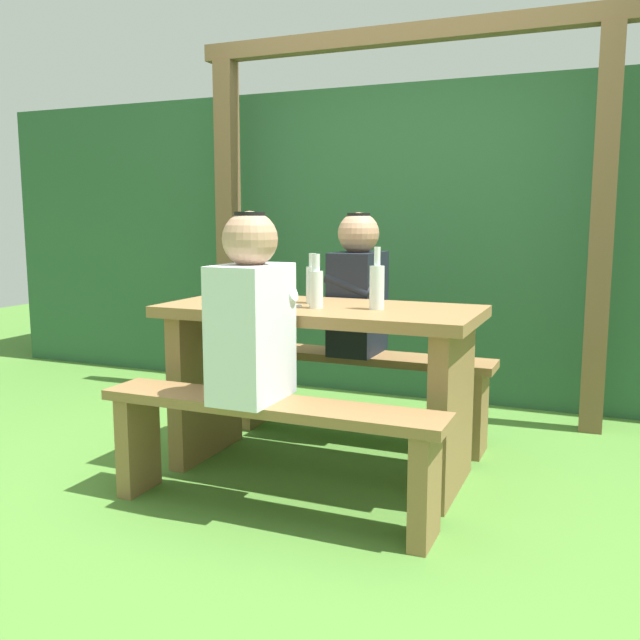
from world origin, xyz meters
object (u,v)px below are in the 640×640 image
at_px(bench_near, 269,434).
at_px(bottle_center, 316,286).
at_px(picnic_table, 320,360).
at_px(bench_far, 358,378).
at_px(bottle_left, 313,282).
at_px(drinking_glass, 268,296).
at_px(person_black_coat, 358,289).
at_px(person_white_shirt, 252,314).
at_px(bottle_right, 377,285).
at_px(cell_phone, 284,306).

bearing_deg(bench_near, bottle_center, 87.91).
relative_size(picnic_table, bench_far, 1.00).
bearing_deg(bottle_left, drinking_glass, -129.12).
height_order(drinking_glass, bottle_left, bottle_left).
bearing_deg(person_black_coat, person_white_shirt, -93.58).
bearing_deg(bottle_right, person_black_coat, 117.68).
xyz_separation_m(picnic_table, person_white_shirt, (-0.07, -0.51, 0.27)).
distance_m(bench_far, person_black_coat, 0.46).
distance_m(bench_far, person_white_shirt, 1.12).
distance_m(person_black_coat, bottle_left, 0.44).
height_order(drinking_glass, bottle_right, bottle_right).
bearing_deg(cell_phone, bottle_center, 43.78).
xyz_separation_m(person_white_shirt, drinking_glass, (-0.14, 0.41, 0.02)).
bearing_deg(bottle_right, bottle_left, 165.20).
height_order(drinking_glass, bottle_center, bottle_center).
xyz_separation_m(bench_far, bottle_left, (-0.07, -0.44, 0.53)).
relative_size(bench_near, person_black_coat, 1.95).
height_order(bench_far, bottle_center, bottle_center).
height_order(bench_near, bottle_right, bottle_right).
height_order(bench_near, bench_far, same).
distance_m(drinking_glass, bottle_center, 0.23).
xyz_separation_m(bottle_left, bottle_center, (0.08, -0.15, -0.00)).
bearing_deg(bench_far, person_black_coat, -147.16).
height_order(picnic_table, drinking_glass, drinking_glass).
height_order(person_white_shirt, bottle_center, person_white_shirt).
xyz_separation_m(person_black_coat, bottle_left, (-0.06, -0.43, 0.07)).
relative_size(picnic_table, bottle_left, 6.15).
relative_size(person_white_shirt, cell_phone, 5.14).
distance_m(bottle_right, bottle_center, 0.26).
xyz_separation_m(drinking_glass, bottle_center, (0.22, 0.02, 0.05)).
height_order(bench_far, person_black_coat, person_black_coat).
height_order(picnic_table, person_white_shirt, person_white_shirt).
bearing_deg(bench_far, bottle_right, -62.91).
distance_m(picnic_table, bottle_right, 0.44).
height_order(person_black_coat, bottle_left, person_black_coat).
relative_size(drinking_glass, bottle_left, 0.38).
height_order(drinking_glass, cell_phone, drinking_glass).
height_order(picnic_table, bottle_left, bottle_left).
bearing_deg(picnic_table, bench_far, 90.00).
bearing_deg(cell_phone, person_white_shirt, -54.27).
xyz_separation_m(person_white_shirt, person_black_coat, (0.06, 1.01, 0.00)).
height_order(bench_far, bottle_right, bottle_right).
height_order(picnic_table, bench_near, picnic_table).
bearing_deg(bottle_right, picnic_table, 176.40).
bearing_deg(cell_phone, bench_far, 107.58).
height_order(bench_near, person_black_coat, person_black_coat).
xyz_separation_m(picnic_table, bottle_center, (0.02, -0.08, 0.34)).
bearing_deg(bottle_right, person_white_shirt, -124.62).
distance_m(person_black_coat, bottle_center, 0.59).
distance_m(drinking_glass, bottle_right, 0.49).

